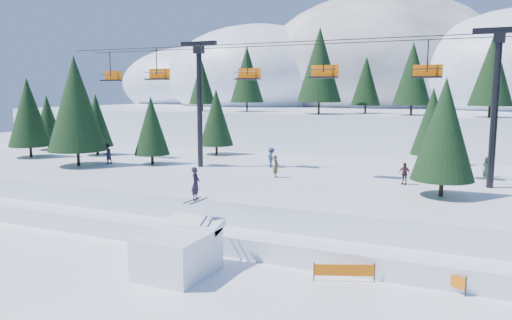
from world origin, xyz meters
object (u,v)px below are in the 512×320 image
at_px(jump_kicker, 179,251).
at_px(banner_near, 344,270).
at_px(banner_far, 435,276).
at_px(chairlift, 316,84).

height_order(jump_kicker, banner_near, jump_kicker).
height_order(jump_kicker, banner_far, jump_kicker).
distance_m(jump_kicker, banner_near, 7.94).
relative_size(banner_near, banner_far, 1.00).
distance_m(chairlift, banner_near, 17.38).
relative_size(jump_kicker, chairlift, 0.11).
relative_size(chairlift, banner_far, 17.35).
bearing_deg(chairlift, banner_near, -66.74).
distance_m(banner_near, banner_far, 4.05).
bearing_deg(banner_far, banner_near, -165.33).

